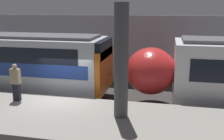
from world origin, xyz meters
The scene contains 5 objects.
ground_plane centered at (0.00, 0.00, 0.00)m, with size 120.00×120.00×0.00m, color #33302D.
platform centered at (0.00, -1.86, 0.48)m, with size 40.00×3.73×0.96m.
station_rear_barrier centered at (0.00, 6.28, 2.15)m, with size 50.00×0.15×4.30m.
support_pillar_near centered at (2.98, -1.55, 2.97)m, with size 0.50×0.50×4.01m.
person_waiting centered at (-1.59, -0.87, 1.79)m, with size 0.38×0.24×1.58m.
Camera 1 is at (4.52, -10.28, 4.81)m, focal length 42.00 mm.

